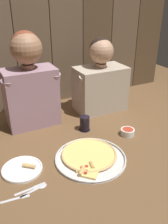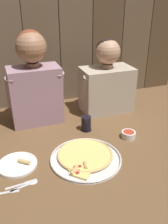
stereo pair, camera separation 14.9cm
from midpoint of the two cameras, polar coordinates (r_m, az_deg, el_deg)
The scene contains 11 objects.
ground_plane at distance 1.51m, azimuth 5.28°, elevation -7.61°, with size 3.20×3.20×0.00m, color brown.
pizza_tray at distance 1.38m, azimuth 3.42°, elevation -10.61°, with size 0.40×0.40×0.03m.
dinner_plate at distance 1.36m, azimuth -12.37°, elevation -12.04°, with size 0.21×0.21×0.03m.
drinking_glass at distance 1.63m, azimuth 3.12°, elevation -2.79°, with size 0.08×0.08×0.10m.
dipping_bowl at distance 1.59m, azimuth 13.11°, elevation -5.23°, with size 0.09×0.09×0.04m.
table_fork at distance 1.22m, azimuth -14.36°, elevation -17.99°, with size 0.13×0.03×0.01m.
table_knife at distance 1.25m, azimuth -11.08°, elevation -16.50°, with size 0.16×0.03×0.01m.
table_spoon at distance 1.24m, azimuth -9.39°, elevation -16.44°, with size 0.14×0.05×0.01m.
diner_left at distance 1.66m, azimuth -9.15°, elevation 7.39°, with size 0.38×0.21×0.64m.
diner_right at distance 1.85m, azimuth 7.71°, elevation 7.28°, with size 0.42×0.23×0.55m.
wooden_backdrop_wall at distance 1.95m, azimuth -3.73°, elevation 21.42°, with size 2.19×0.03×1.35m.
Camera 2 is at (-0.49, -1.15, 0.84)m, focal length 38.77 mm.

